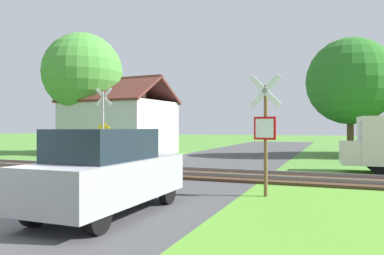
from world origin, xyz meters
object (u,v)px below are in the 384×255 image
Objects in this scene: tree_left at (83,73)px; tree_right at (350,81)px; parked_car at (108,171)px; crossing_sign_far at (103,123)px; house at (119,126)px; stop_sign_near at (265,129)px.

tree_right is at bearing 12.59° from tree_left.
tree_left is 19.02m from parked_car.
tree_right is at bearing 35.79° from crossing_sign_far.
house is 4.33m from tree_left.
crossing_sign_far is 0.92× the size of parked_car.
stop_sign_near is at bearing -99.75° from tree_right.
stop_sign_near is 0.79× the size of parked_car.
tree_left reaches higher than crossing_sign_far.
tree_right is (14.68, 2.68, 2.69)m from house.
tree_right is at bearing 74.42° from parked_car.
tree_right is at bearing 15.19° from house.
tree_left is (-2.20, -1.09, 3.57)m from house.
house is 0.88× the size of tree_left.
tree_left reaches higher than parked_car.
tree_left is at bearing 129.55° from parked_car.
tree_left is at bearing -167.41° from tree_right.
crossing_sign_far is (-8.66, 5.38, 0.24)m from stop_sign_near.
crossing_sign_far is at bearing -19.87° from stop_sign_near.
tree_left is 2.03× the size of parked_car.
crossing_sign_far reaches higher than parked_car.
house is at bearing 121.93° from parked_car.
house is 1.79× the size of parked_car.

